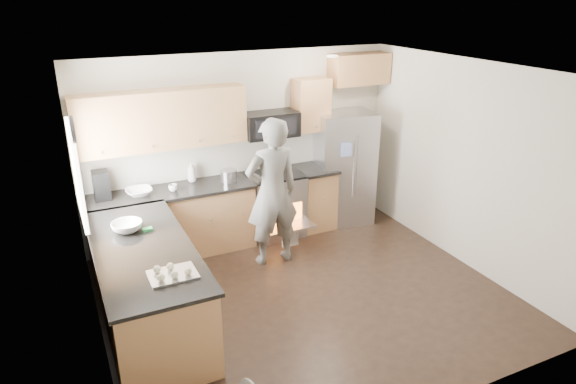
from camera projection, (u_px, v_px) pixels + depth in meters
ground at (306, 296)px, 6.03m from camera, size 4.50×4.50×0.00m
room_shell at (304, 160)px, 5.41m from camera, size 4.54×4.04×2.62m
back_cabinet_run at (209, 180)px, 6.91m from camera, size 4.45×0.64×2.50m
peninsula at (147, 286)px, 5.37m from camera, size 0.96×2.36×1.03m
stove_range at (274, 190)px, 7.34m from camera, size 0.76×0.97×1.79m
refrigerator at (343, 168)px, 7.74m from camera, size 0.93×0.78×1.70m
person at (272, 193)px, 6.47m from camera, size 0.71×0.47×1.93m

